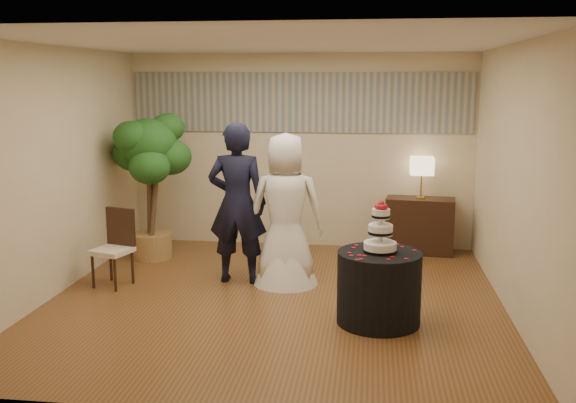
# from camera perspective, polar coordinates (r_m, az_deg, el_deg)

# --- Properties ---
(floor) EXTENTS (5.00, 5.00, 0.00)m
(floor) POSITION_cam_1_polar(r_m,az_deg,el_deg) (7.24, -1.21, -8.76)
(floor) COLOR brown
(floor) RESTS_ON ground
(ceiling) EXTENTS (5.00, 5.00, 0.00)m
(ceiling) POSITION_cam_1_polar(r_m,az_deg,el_deg) (6.84, -1.30, 13.95)
(ceiling) COLOR white
(ceiling) RESTS_ON wall_back
(wall_back) EXTENTS (5.00, 0.06, 2.80)m
(wall_back) POSITION_cam_1_polar(r_m,az_deg,el_deg) (9.36, 1.06, 4.51)
(wall_back) COLOR beige
(wall_back) RESTS_ON ground
(wall_front) EXTENTS (5.00, 0.06, 2.80)m
(wall_front) POSITION_cam_1_polar(r_m,az_deg,el_deg) (4.49, -6.08, -2.44)
(wall_front) COLOR beige
(wall_front) RESTS_ON ground
(wall_left) EXTENTS (0.06, 5.00, 2.80)m
(wall_left) POSITION_cam_1_polar(r_m,az_deg,el_deg) (7.68, -20.03, 2.48)
(wall_left) COLOR beige
(wall_left) RESTS_ON ground
(wall_right) EXTENTS (0.06, 5.00, 2.80)m
(wall_right) POSITION_cam_1_polar(r_m,az_deg,el_deg) (6.98, 19.49, 1.74)
(wall_right) COLOR beige
(wall_right) RESTS_ON ground
(mural_border) EXTENTS (4.90, 0.02, 0.85)m
(mural_border) POSITION_cam_1_polar(r_m,az_deg,el_deg) (9.29, 1.06, 8.79)
(mural_border) COLOR gray
(mural_border) RESTS_ON wall_back
(groom) EXTENTS (0.71, 0.47, 1.94)m
(groom) POSITION_cam_1_polar(r_m,az_deg,el_deg) (7.68, -4.53, -0.16)
(groom) COLOR black
(groom) RESTS_ON floor
(bride) EXTENTS (0.95, 0.85, 1.82)m
(bride) POSITION_cam_1_polar(r_m,az_deg,el_deg) (7.59, -0.20, -0.70)
(bride) COLOR white
(bride) RESTS_ON floor
(cake_table) EXTENTS (0.93, 0.93, 0.74)m
(cake_table) POSITION_cam_1_polar(r_m,az_deg,el_deg) (6.56, 8.08, -7.58)
(cake_table) COLOR black
(cake_table) RESTS_ON floor
(wedding_cake) EXTENTS (0.33, 0.33, 0.52)m
(wedding_cake) POSITION_cam_1_polar(r_m,az_deg,el_deg) (6.39, 8.23, -2.22)
(wedding_cake) COLOR white
(wedding_cake) RESTS_ON cake_table
(console) EXTENTS (0.98, 0.52, 0.79)m
(console) POSITION_cam_1_polar(r_m,az_deg,el_deg) (9.26, 11.62, -2.11)
(console) COLOR black
(console) RESTS_ON floor
(table_lamp) EXTENTS (0.31, 0.31, 0.58)m
(table_lamp) POSITION_cam_1_polar(r_m,az_deg,el_deg) (9.13, 11.78, 2.07)
(table_lamp) COLOR beige
(table_lamp) RESTS_ON console
(ficus_tree) EXTENTS (1.31, 1.31, 2.02)m
(ficus_tree) POSITION_cam_1_polar(r_m,az_deg,el_deg) (8.88, -12.19, 1.39)
(ficus_tree) COLOR #21551C
(ficus_tree) RESTS_ON floor
(side_chair) EXTENTS (0.53, 0.54, 0.92)m
(side_chair) POSITION_cam_1_polar(r_m,az_deg,el_deg) (7.88, -15.39, -4.06)
(side_chair) COLOR black
(side_chair) RESTS_ON floor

